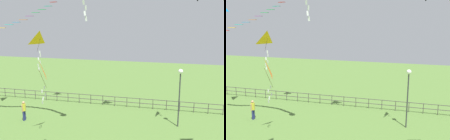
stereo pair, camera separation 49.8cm
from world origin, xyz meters
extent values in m
cylinder|color=#38383D|center=(5.12, 10.52, 2.14)|extent=(0.10, 0.10, 4.29)
sphere|color=white|center=(5.12, 10.52, 4.44)|extent=(0.36, 0.36, 0.36)
cylinder|color=navy|center=(-7.30, 8.57, 0.42)|extent=(0.14, 0.14, 0.84)
cylinder|color=navy|center=(-7.29, 8.74, 0.42)|extent=(0.14, 0.14, 0.84)
cylinder|color=gold|center=(-7.30, 8.66, 1.14)|extent=(0.31, 0.31, 0.60)
sphere|color=tan|center=(-7.30, 8.66, 1.55)|extent=(0.23, 0.23, 0.23)
cylinder|color=tan|center=(-7.31, 8.45, 1.10)|extent=(0.09, 0.09, 0.56)
cylinder|color=tan|center=(-7.28, 8.86, 1.10)|extent=(0.09, 0.09, 0.56)
cube|color=white|center=(0.91, 1.19, 9.01)|extent=(0.08, 0.05, 0.20)
cube|color=white|center=(0.99, 1.23, 8.79)|extent=(0.09, 0.03, 0.20)
cube|color=white|center=(0.95, 1.21, 8.57)|extent=(0.12, 0.05, 0.21)
cube|color=white|center=(1.00, 1.23, 8.35)|extent=(0.10, 0.01, 0.20)
cube|color=black|center=(5.93, 9.45, 9.59)|extent=(0.09, 0.03, 0.20)
pyramid|color=orange|center=(-2.77, 3.62, 5.60)|extent=(0.88, 1.07, 1.16)
cylinder|color=#4C381E|center=(-2.60, 3.73, 5.02)|extent=(0.37, 0.23, 1.16)
cube|color=white|center=(-2.53, 3.76, 4.47)|extent=(0.11, 0.05, 0.21)
cube|color=white|center=(-2.65, 3.70, 4.25)|extent=(0.11, 0.02, 0.21)
cube|color=white|center=(-2.50, 3.77, 4.03)|extent=(0.11, 0.02, 0.21)
cube|color=white|center=(-2.62, 3.71, 3.81)|extent=(0.11, 0.03, 0.21)
cube|color=white|center=(-2.66, 3.69, 3.59)|extent=(0.09, 0.05, 0.20)
pyramid|color=yellow|center=(-3.84, 5.88, 7.09)|extent=(0.88, 1.02, 0.90)
cylinder|color=#4C381E|center=(-4.05, 6.00, 6.64)|extent=(0.44, 0.27, 0.90)
cube|color=white|center=(-4.01, 6.03, 6.18)|extent=(0.10, 0.02, 0.21)
cube|color=white|center=(-3.98, 6.04, 5.96)|extent=(0.10, 0.02, 0.20)
cube|color=white|center=(-4.10, 5.98, 5.74)|extent=(0.12, 0.05, 0.21)
cube|color=white|center=(-4.02, 6.02, 5.52)|extent=(0.10, 0.04, 0.21)
cube|color=white|center=(-4.14, 5.96, 5.30)|extent=(0.10, 0.03, 0.20)
cube|color=white|center=(-4.11, 5.98, 5.08)|extent=(0.09, 0.04, 0.20)
cube|color=red|center=(-4.03, 8.35, 9.51)|extent=(0.66, 0.51, 0.03)
cube|color=#19B2B2|center=(-4.60, 8.60, 9.25)|extent=(0.67, 0.41, 0.03)
cube|color=#1EB759|center=(-5.20, 8.75, 9.01)|extent=(0.66, 0.36, 0.03)
cube|color=#1EB759|center=(-5.81, 8.87, 8.79)|extent=(0.65, 0.34, 0.03)
cube|color=#B22DB2|center=(-6.42, 8.99, 8.54)|extent=(0.66, 0.36, 0.03)
cube|color=orange|center=(-7.04, 9.06, 8.26)|extent=(0.63, 0.26, 0.03)
cube|color=#198CD1|center=(-7.66, 9.04, 8.06)|extent=(0.64, 0.29, 0.03)
cube|color=#19B2B2|center=(-8.27, 8.95, 7.87)|extent=(0.66, 0.36, 0.03)
cube|color=yellow|center=(-8.89, 8.86, 7.62)|extent=(0.64, 0.29, 0.03)
cylinder|color=#4C4742|center=(-13.09, 14.00, 0.47)|extent=(0.06, 0.06, 0.95)
cylinder|color=#4C4742|center=(-11.89, 14.00, 0.47)|extent=(0.06, 0.06, 0.95)
cylinder|color=#4C4742|center=(-10.65, 14.00, 0.47)|extent=(0.06, 0.06, 0.95)
cylinder|color=#4C4742|center=(-9.42, 14.00, 0.47)|extent=(0.06, 0.06, 0.95)
cylinder|color=#4C4742|center=(-8.17, 14.00, 0.47)|extent=(0.06, 0.06, 0.95)
cylinder|color=#4C4742|center=(-6.95, 14.00, 0.47)|extent=(0.06, 0.06, 0.95)
cylinder|color=#4C4742|center=(-5.72, 14.00, 0.47)|extent=(0.06, 0.06, 0.95)
cylinder|color=#4C4742|center=(-4.51, 14.00, 0.47)|extent=(0.06, 0.06, 0.95)
cylinder|color=#4C4742|center=(-3.28, 14.00, 0.47)|extent=(0.06, 0.06, 0.95)
cylinder|color=#4C4742|center=(-2.03, 14.00, 0.47)|extent=(0.06, 0.06, 0.95)
cylinder|color=#4C4742|center=(-0.82, 14.00, 0.47)|extent=(0.06, 0.06, 0.95)
cylinder|color=#4C4742|center=(0.37, 14.00, 0.47)|extent=(0.06, 0.06, 0.95)
cylinder|color=#4C4742|center=(1.61, 14.00, 0.47)|extent=(0.06, 0.06, 0.95)
cylinder|color=#4C4742|center=(2.85, 14.00, 0.47)|extent=(0.06, 0.06, 0.95)
cylinder|color=#4C4742|center=(4.10, 14.00, 0.47)|extent=(0.06, 0.06, 0.95)
cylinder|color=#4C4742|center=(5.28, 14.00, 0.47)|extent=(0.06, 0.06, 0.95)
cylinder|color=#4C4742|center=(6.52, 14.00, 0.47)|extent=(0.06, 0.06, 0.95)
cylinder|color=#4C4742|center=(7.75, 14.00, 0.47)|extent=(0.06, 0.06, 0.95)
cylinder|color=#4C4742|center=(9.00, 14.00, 0.47)|extent=(0.06, 0.06, 0.95)
cube|color=#4C4742|center=(0.00, 14.00, 0.91)|extent=(36.00, 0.05, 0.05)
cube|color=#4C4742|center=(0.00, 14.00, 0.47)|extent=(36.00, 0.05, 0.05)
camera|label=1|loc=(4.68, -8.97, 8.38)|focal=40.86mm
camera|label=2|loc=(5.16, -8.84, 8.38)|focal=40.86mm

